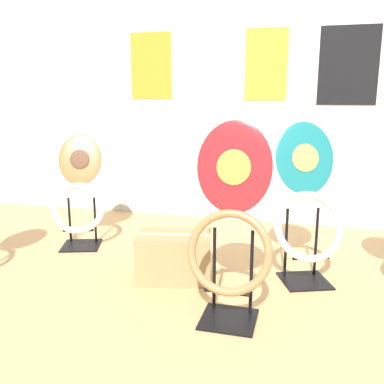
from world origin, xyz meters
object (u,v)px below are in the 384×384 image
object	(u,v)px
toilet_seat_display_teal_sax	(307,211)
toilet_seat_display_woodgrain	(79,198)
toilet_seat_display_crimson_swirl	(231,228)
storage_box	(174,257)

from	to	relation	value
toilet_seat_display_teal_sax	toilet_seat_display_woodgrain	bearing A→B (deg)	172.02
toilet_seat_display_crimson_swirl	toilet_seat_display_teal_sax	bearing A→B (deg)	58.12
toilet_seat_display_woodgrain	storage_box	bearing A→B (deg)	-25.37
toilet_seat_display_crimson_swirl	storage_box	xyz separation A→B (m)	(-0.42, 0.41, -0.35)
toilet_seat_display_crimson_swirl	toilet_seat_display_woodgrain	world-z (taller)	toilet_seat_display_crimson_swirl
toilet_seat_display_woodgrain	storage_box	world-z (taller)	toilet_seat_display_woodgrain
toilet_seat_display_woodgrain	toilet_seat_display_crimson_swirl	bearing A→B (deg)	-32.40
toilet_seat_display_woodgrain	storage_box	size ratio (longest dim) A/B	1.67
toilet_seat_display_teal_sax	storage_box	distance (m)	0.86
toilet_seat_display_crimson_swirl	storage_box	bearing A→B (deg)	135.99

